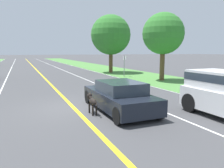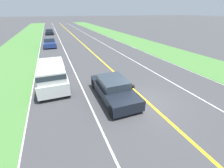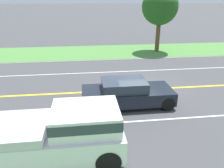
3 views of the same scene
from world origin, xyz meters
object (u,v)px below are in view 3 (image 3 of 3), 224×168
object	(u,v)px
dog	(121,85)
pickup_truck	(43,135)
ego_car	(126,93)
roadside_tree_left_near	(160,7)

from	to	relation	value
dog	pickup_truck	distance (m)	6.02
ego_car	dog	size ratio (longest dim) A/B	3.84
dog	roadside_tree_left_near	distance (m)	11.94
dog	pickup_truck	bearing A→B (deg)	-35.51
dog	pickup_truck	xyz separation A→B (m)	(4.93, -3.42, 0.40)
ego_car	dog	distance (m)	1.29
pickup_truck	dog	bearing A→B (deg)	145.26
ego_car	dog	xyz separation A→B (m)	(-1.29, -0.04, -0.09)
pickup_truck	roadside_tree_left_near	world-z (taller)	roadside_tree_left_near
pickup_truck	roadside_tree_left_near	xyz separation A→B (m)	(-14.94, 8.75, 3.35)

